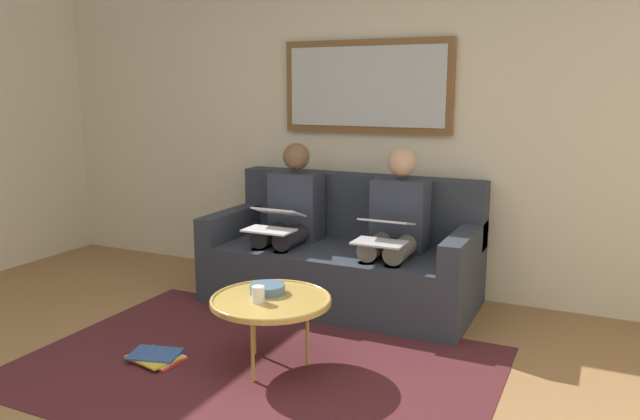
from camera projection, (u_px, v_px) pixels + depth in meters
name	position (u px, v px, depth m)	size (l,w,h in m)	color
wall_rear	(370.00, 120.00, 4.77)	(6.00, 0.12, 2.60)	beige
area_rug	(255.00, 367.00, 3.47)	(2.60, 1.80, 0.01)	#4C1E23
couch	(344.00, 258.00, 4.54)	(1.91, 0.90, 0.90)	#2D333D
framed_mirror	(366.00, 87.00, 4.64)	(1.33, 0.05, 0.69)	brown
coffee_table	(271.00, 301.00, 3.41)	(0.67, 0.67, 0.41)	tan
cup	(258.00, 294.00, 3.34)	(0.07, 0.07, 0.09)	silver
bowl	(267.00, 289.00, 3.50)	(0.20, 0.20, 0.05)	slate
person_left	(395.00, 226.00, 4.25)	(0.38, 0.58, 1.14)	#2D3342
laptop_silver	(383.00, 231.00, 4.02)	(0.33, 0.35, 0.15)	silver
person_right	(290.00, 216.00, 4.59)	(0.38, 0.58, 1.14)	#2D3342
laptop_white	(274.00, 220.00, 4.37)	(0.35, 0.35, 0.15)	white
magazine_stack	(156.00, 357.00, 3.55)	(0.33, 0.29, 0.04)	red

